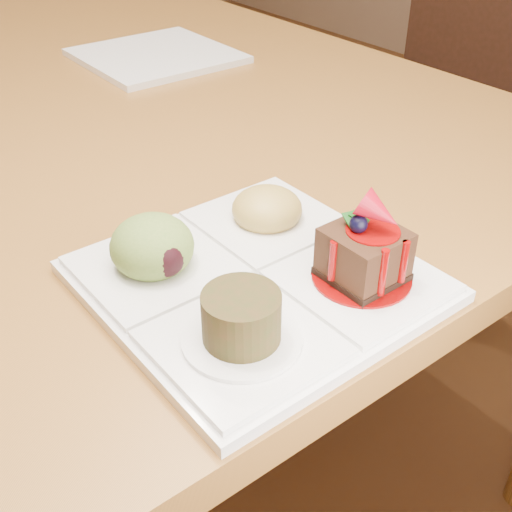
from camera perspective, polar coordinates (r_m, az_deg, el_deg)
ground at (r=1.66m, az=-11.79°, el=-9.04°), size 6.00×6.00×0.00m
dining_table at (r=1.31m, az=-15.34°, el=13.45°), size 1.00×1.80×0.75m
chair_right at (r=1.81m, az=17.89°, el=14.54°), size 0.52×0.52×0.98m
sampler_plate at (r=0.61m, az=-0.44°, el=-0.88°), size 0.29×0.29×0.11m
second_plate at (r=1.27m, az=-8.85°, el=17.18°), size 0.26×0.26×0.01m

